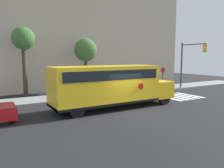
# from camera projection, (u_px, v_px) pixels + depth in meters

# --- Properties ---
(ground_plane) EXTENTS (60.00, 60.00, 0.00)m
(ground_plane) POSITION_uv_depth(u_px,v_px,m) (127.00, 111.00, 14.65)
(ground_plane) COLOR black
(sidewalk_strip) EXTENTS (44.00, 3.00, 0.15)m
(sidewalk_strip) POSITION_uv_depth(u_px,v_px,m) (87.00, 95.00, 20.18)
(sidewalk_strip) COLOR gray
(sidewalk_strip) RESTS_ON ground
(building_backdrop) EXTENTS (32.00, 4.00, 13.22)m
(building_backdrop) POSITION_uv_depth(u_px,v_px,m) (63.00, 30.00, 24.92)
(building_backdrop) COLOR #9E937F
(building_backdrop) RESTS_ON ground
(crosswalk_stripes) EXTENTS (3.30, 3.20, 0.01)m
(crosswalk_stripes) POSITION_uv_depth(u_px,v_px,m) (179.00, 96.00, 20.03)
(crosswalk_stripes) COLOR white
(crosswalk_stripes) RESTS_ON ground
(school_bus) EXTENTS (9.14, 2.57, 2.99)m
(school_bus) POSITION_uv_depth(u_px,v_px,m) (110.00, 84.00, 15.25)
(school_bus) COLOR yellow
(school_bus) RESTS_ON ground
(stop_sign) EXTENTS (0.61, 0.10, 2.49)m
(stop_sign) POSITION_uv_depth(u_px,v_px,m) (163.00, 76.00, 23.44)
(stop_sign) COLOR #38383A
(stop_sign) RESTS_ON ground
(traffic_light) EXTENTS (0.28, 3.13, 5.17)m
(traffic_light) POSITION_uv_depth(u_px,v_px,m) (189.00, 59.00, 23.52)
(traffic_light) COLOR #38383A
(traffic_light) RESTS_ON ground
(tree_near_sidewalk) EXTENTS (2.03, 2.03, 6.29)m
(tree_near_sidewalk) POSITION_uv_depth(u_px,v_px,m) (23.00, 41.00, 19.50)
(tree_near_sidewalk) COLOR #423323
(tree_near_sidewalk) RESTS_ON ground
(tree_far_sidewalk) EXTENTS (2.34, 2.34, 5.50)m
(tree_far_sidewalk) POSITION_uv_depth(u_px,v_px,m) (86.00, 51.00, 22.35)
(tree_far_sidewalk) COLOR #423323
(tree_far_sidewalk) RESTS_ON ground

